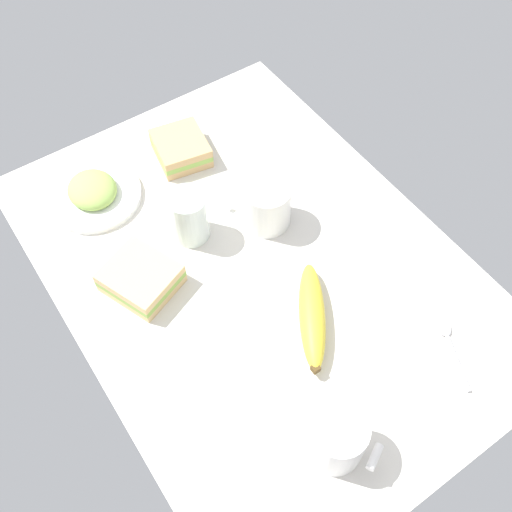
{
  "coord_description": "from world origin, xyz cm",
  "views": [
    {
      "loc": [
        47.33,
        -32.48,
        89.35
      ],
      "look_at": [
        0.0,
        0.0,
        5.0
      ],
      "focal_mm": 42.2,
      "sensor_mm": 36.0,
      "label": 1
    }
  ],
  "objects_px": {
    "glass_of_milk": "(189,218)",
    "sandwich_main": "(141,278)",
    "plate_of_food": "(93,193)",
    "coffee_mug_milky": "(337,438)",
    "banana": "(312,315)",
    "coffee_mug_black": "(266,204)",
    "sandwich_side": "(181,148)",
    "spoon": "(449,341)"
  },
  "relations": [
    {
      "from": "glass_of_milk",
      "to": "sandwich_main",
      "type": "bearing_deg",
      "value": -69.29
    },
    {
      "from": "plate_of_food",
      "to": "sandwich_main",
      "type": "bearing_deg",
      "value": -4.58
    },
    {
      "from": "coffee_mug_milky",
      "to": "glass_of_milk",
      "type": "height_order",
      "value": "glass_of_milk"
    },
    {
      "from": "coffee_mug_milky",
      "to": "banana",
      "type": "distance_m",
      "value": 0.21
    },
    {
      "from": "coffee_mug_black",
      "to": "sandwich_side",
      "type": "relative_size",
      "value": 0.89
    },
    {
      "from": "sandwich_side",
      "to": "banana",
      "type": "bearing_deg",
      "value": -1.77
    },
    {
      "from": "glass_of_milk",
      "to": "banana",
      "type": "bearing_deg",
      "value": 14.62
    },
    {
      "from": "coffee_mug_milky",
      "to": "glass_of_milk",
      "type": "bearing_deg",
      "value": 176.26
    },
    {
      "from": "glass_of_milk",
      "to": "spoon",
      "type": "relative_size",
      "value": 0.79
    },
    {
      "from": "sandwich_main",
      "to": "spoon",
      "type": "height_order",
      "value": "sandwich_main"
    },
    {
      "from": "plate_of_food",
      "to": "spoon",
      "type": "xyz_separation_m",
      "value": [
        0.59,
        0.34,
        -0.01
      ]
    },
    {
      "from": "coffee_mug_milky",
      "to": "coffee_mug_black",
      "type": "bearing_deg",
      "value": 158.26
    },
    {
      "from": "sandwich_side",
      "to": "coffee_mug_black",
      "type": "bearing_deg",
      "value": 11.45
    },
    {
      "from": "coffee_mug_black",
      "to": "glass_of_milk",
      "type": "relative_size",
      "value": 1.09
    },
    {
      "from": "plate_of_food",
      "to": "coffee_mug_milky",
      "type": "distance_m",
      "value": 0.63
    },
    {
      "from": "plate_of_food",
      "to": "banana",
      "type": "bearing_deg",
      "value": 21.82
    },
    {
      "from": "coffee_mug_milky",
      "to": "sandwich_main",
      "type": "bearing_deg",
      "value": -166.57
    },
    {
      "from": "coffee_mug_milky",
      "to": "glass_of_milk",
      "type": "distance_m",
      "value": 0.45
    },
    {
      "from": "coffee_mug_black",
      "to": "sandwich_main",
      "type": "bearing_deg",
      "value": -91.03
    },
    {
      "from": "glass_of_milk",
      "to": "spoon",
      "type": "bearing_deg",
      "value": 28.59
    },
    {
      "from": "banana",
      "to": "coffee_mug_milky",
      "type": "bearing_deg",
      "value": -28.4
    },
    {
      "from": "sandwich_side",
      "to": "banana",
      "type": "height_order",
      "value": "sandwich_side"
    },
    {
      "from": "coffee_mug_black",
      "to": "spoon",
      "type": "distance_m",
      "value": 0.38
    },
    {
      "from": "coffee_mug_black",
      "to": "banana",
      "type": "height_order",
      "value": "coffee_mug_black"
    },
    {
      "from": "plate_of_food",
      "to": "sandwich_main",
      "type": "xyz_separation_m",
      "value": [
        0.22,
        -0.02,
        0.01
      ]
    },
    {
      "from": "glass_of_milk",
      "to": "spoon",
      "type": "height_order",
      "value": "glass_of_milk"
    },
    {
      "from": "coffee_mug_black",
      "to": "sandwich_side",
      "type": "bearing_deg",
      "value": -168.55
    },
    {
      "from": "glass_of_milk",
      "to": "banana",
      "type": "xyz_separation_m",
      "value": [
        0.27,
        0.07,
        -0.02
      ]
    },
    {
      "from": "glass_of_milk",
      "to": "coffee_mug_black",
      "type": "bearing_deg",
      "value": 68.07
    },
    {
      "from": "plate_of_food",
      "to": "coffee_mug_black",
      "type": "bearing_deg",
      "value": 46.12
    },
    {
      "from": "plate_of_food",
      "to": "coffee_mug_milky",
      "type": "bearing_deg",
      "value": 7.12
    },
    {
      "from": "spoon",
      "to": "plate_of_food",
      "type": "bearing_deg",
      "value": -150.54
    },
    {
      "from": "coffee_mug_milky",
      "to": "banana",
      "type": "relative_size",
      "value": 0.57
    },
    {
      "from": "coffee_mug_milky",
      "to": "spoon",
      "type": "height_order",
      "value": "coffee_mug_milky"
    },
    {
      "from": "coffee_mug_milky",
      "to": "sandwich_side",
      "type": "height_order",
      "value": "coffee_mug_milky"
    },
    {
      "from": "banana",
      "to": "spoon",
      "type": "bearing_deg",
      "value": 45.96
    },
    {
      "from": "sandwich_main",
      "to": "sandwich_side",
      "type": "height_order",
      "value": "same"
    },
    {
      "from": "coffee_mug_milky",
      "to": "banana",
      "type": "xyz_separation_m",
      "value": [
        -0.18,
        0.1,
        -0.02
      ]
    },
    {
      "from": "sandwich_side",
      "to": "glass_of_milk",
      "type": "distance_m",
      "value": 0.19
    },
    {
      "from": "coffee_mug_milky",
      "to": "sandwich_side",
      "type": "xyz_separation_m",
      "value": [
        -0.62,
        0.11,
        -0.02
      ]
    },
    {
      "from": "sandwich_main",
      "to": "banana",
      "type": "xyz_separation_m",
      "value": [
        0.22,
        0.19,
        -0.0
      ]
    },
    {
      "from": "plate_of_food",
      "to": "banana",
      "type": "relative_size",
      "value": 0.96
    }
  ]
}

